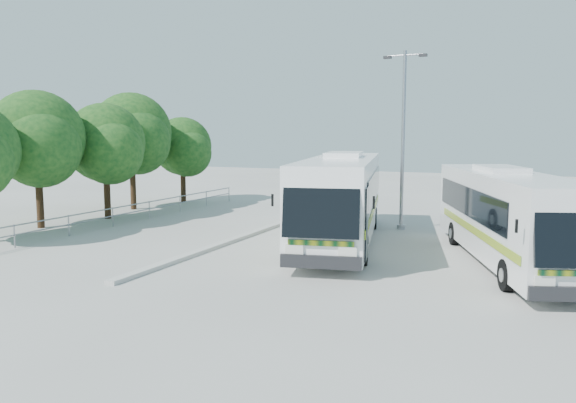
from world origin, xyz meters
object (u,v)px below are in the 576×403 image
at_px(tree_far_c, 106,143).
at_px(coach_main, 341,196).
at_px(lamppost, 403,132).
at_px(tree_far_b, 38,138).
at_px(tree_far_e, 183,146).
at_px(tree_far_d, 132,133).
at_px(coach_adjacent, 507,214).

bearing_deg(tree_far_c, coach_main, -5.25).
bearing_deg(lamppost, tree_far_b, -153.85).
relative_size(tree_far_b, lamppost, 0.79).
distance_m(tree_far_e, coach_main, 17.66).
height_order(tree_far_c, lamppost, lamppost).
bearing_deg(coach_main, tree_far_d, 149.30).
height_order(tree_far_e, lamppost, lamppost).
relative_size(coach_adjacent, lamppost, 1.38).
xyz_separation_m(coach_adjacent, lamppost, (-5.20, 5.89, 3.02)).
distance_m(tree_far_d, coach_main, 16.48).
distance_m(tree_far_c, coach_adjacent, 21.43).
height_order(coach_main, lamppost, lamppost).
bearing_deg(coach_main, tree_far_b, 176.96).
height_order(tree_far_d, lamppost, lamppost).
bearing_deg(tree_far_e, tree_far_d, -98.63).
bearing_deg(lamppost, coach_adjacent, -45.29).
height_order(tree_far_b, tree_far_d, tree_far_d).
height_order(coach_main, coach_adjacent, coach_main).
relative_size(tree_far_b, coach_adjacent, 0.57).
distance_m(tree_far_b, lamppost, 18.26).
distance_m(tree_far_c, lamppost, 16.25).
distance_m(coach_main, coach_adjacent, 7.00).
xyz_separation_m(coach_main, lamppost, (1.66, 4.51, 2.81)).
bearing_deg(lamppost, tree_far_d, -178.41).
relative_size(tree_far_b, tree_far_e, 1.17).
distance_m(tree_far_b, tree_far_e, 12.13).
bearing_deg(tree_far_d, tree_far_e, 81.37).
xyz_separation_m(tree_far_b, tree_far_e, (0.39, 12.10, -0.68)).
distance_m(tree_far_b, coach_adjacent, 22.22).
xyz_separation_m(tree_far_c, tree_far_d, (-1.19, 3.70, 0.56)).
relative_size(tree_far_d, lamppost, 0.83).
distance_m(tree_far_e, lamppost, 17.20).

